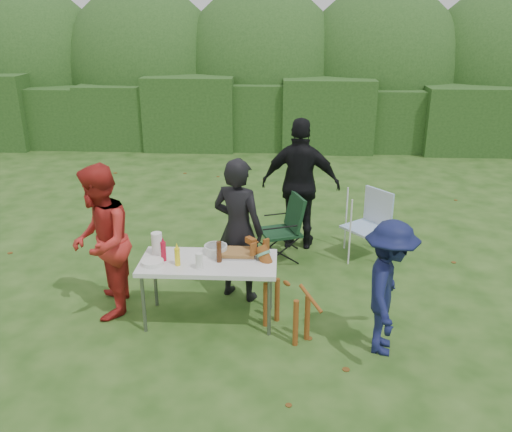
{
  "coord_description": "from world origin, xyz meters",
  "views": [
    {
      "loc": [
        0.63,
        -5.55,
        3.33
      ],
      "look_at": [
        0.32,
        0.51,
        1.0
      ],
      "focal_mm": 38.0,
      "sensor_mm": 36.0,
      "label": 1
    }
  ],
  "objects_px": {
    "person_cook": "(238,230)",
    "dog": "(286,295)",
    "camping_chair": "(280,228)",
    "person_red_jacket": "(101,242)",
    "person_black_puffy": "(301,185)",
    "lawn_chair": "(365,225)",
    "mustard_bottle": "(177,257)",
    "ketchup_bottle": "(163,251)",
    "child": "(388,288)",
    "beer_bottle": "(219,252)",
    "paper_towel_roll": "(157,244)",
    "folding_table": "(208,265)"
  },
  "relations": [
    {
      "from": "child",
      "to": "mustard_bottle",
      "type": "xyz_separation_m",
      "value": [
        -2.19,
        0.36,
        0.13
      ]
    },
    {
      "from": "lawn_chair",
      "to": "child",
      "type": "bearing_deg",
      "value": 48.49
    },
    {
      "from": "mustard_bottle",
      "to": "ketchup_bottle",
      "type": "height_order",
      "value": "ketchup_bottle"
    },
    {
      "from": "camping_chair",
      "to": "paper_towel_roll",
      "type": "height_order",
      "value": "paper_towel_roll"
    },
    {
      "from": "person_black_puffy",
      "to": "mustard_bottle",
      "type": "relative_size",
      "value": 9.62
    },
    {
      "from": "person_black_puffy",
      "to": "dog",
      "type": "bearing_deg",
      "value": 93.46
    },
    {
      "from": "lawn_chair",
      "to": "mustard_bottle",
      "type": "bearing_deg",
      "value": 0.9
    },
    {
      "from": "person_cook",
      "to": "lawn_chair",
      "type": "bearing_deg",
      "value": -120.34
    },
    {
      "from": "child",
      "to": "camping_chair",
      "type": "relative_size",
      "value": 1.52
    },
    {
      "from": "person_cook",
      "to": "dog",
      "type": "height_order",
      "value": "person_cook"
    },
    {
      "from": "person_black_puffy",
      "to": "lawn_chair",
      "type": "height_order",
      "value": "person_black_puffy"
    },
    {
      "from": "child",
      "to": "paper_towel_roll",
      "type": "xyz_separation_m",
      "value": [
        -2.47,
        0.62,
        0.16
      ]
    },
    {
      "from": "mustard_bottle",
      "to": "ketchup_bottle",
      "type": "bearing_deg",
      "value": 148.41
    },
    {
      "from": "person_red_jacket",
      "to": "beer_bottle",
      "type": "xyz_separation_m",
      "value": [
        1.34,
        -0.12,
        -0.03
      ]
    },
    {
      "from": "paper_towel_roll",
      "to": "beer_bottle",
      "type": "bearing_deg",
      "value": -12.44
    },
    {
      "from": "person_cook",
      "to": "mustard_bottle",
      "type": "distance_m",
      "value": 0.91
    },
    {
      "from": "person_cook",
      "to": "camping_chair",
      "type": "xyz_separation_m",
      "value": [
        0.49,
        1.08,
        -0.41
      ]
    },
    {
      "from": "person_red_jacket",
      "to": "dog",
      "type": "bearing_deg",
      "value": 69.99
    },
    {
      "from": "ketchup_bottle",
      "to": "beer_bottle",
      "type": "xyz_separation_m",
      "value": [
        0.61,
        -0.0,
        0.01
      ]
    },
    {
      "from": "ketchup_bottle",
      "to": "person_cook",
      "type": "bearing_deg",
      "value": 37.01
    },
    {
      "from": "beer_bottle",
      "to": "person_red_jacket",
      "type": "bearing_deg",
      "value": 174.72
    },
    {
      "from": "dog",
      "to": "lawn_chair",
      "type": "height_order",
      "value": "lawn_chair"
    },
    {
      "from": "dog",
      "to": "beer_bottle",
      "type": "bearing_deg",
      "value": 32.28
    },
    {
      "from": "person_cook",
      "to": "dog",
      "type": "xyz_separation_m",
      "value": [
        0.58,
        -0.79,
        -0.42
      ]
    },
    {
      "from": "dog",
      "to": "mustard_bottle",
      "type": "xyz_separation_m",
      "value": [
        -1.18,
        0.1,
        0.38
      ]
    },
    {
      "from": "child",
      "to": "lawn_chair",
      "type": "height_order",
      "value": "child"
    },
    {
      "from": "person_cook",
      "to": "ketchup_bottle",
      "type": "bearing_deg",
      "value": 60.7
    },
    {
      "from": "person_cook",
      "to": "camping_chair",
      "type": "bearing_deg",
      "value": -90.91
    },
    {
      "from": "lawn_chair",
      "to": "person_red_jacket",
      "type": "bearing_deg",
      "value": -11.17
    },
    {
      "from": "person_red_jacket",
      "to": "mustard_bottle",
      "type": "bearing_deg",
      "value": 64.77
    },
    {
      "from": "child",
      "to": "folding_table",
      "type": "bearing_deg",
      "value": 87.51
    },
    {
      "from": "paper_towel_roll",
      "to": "folding_table",
      "type": "bearing_deg",
      "value": -13.3
    },
    {
      "from": "person_black_puffy",
      "to": "dog",
      "type": "height_order",
      "value": "person_black_puffy"
    },
    {
      "from": "dog",
      "to": "paper_towel_roll",
      "type": "bearing_deg",
      "value": 33.67
    },
    {
      "from": "camping_chair",
      "to": "ketchup_bottle",
      "type": "xyz_separation_m",
      "value": [
        -1.27,
        -1.66,
        0.38
      ]
    },
    {
      "from": "person_black_puffy",
      "to": "dog",
      "type": "xyz_separation_m",
      "value": [
        -0.2,
        -2.34,
        -0.5
      ]
    },
    {
      "from": "folding_table",
      "to": "camping_chair",
      "type": "height_order",
      "value": "camping_chair"
    },
    {
      "from": "person_cook",
      "to": "paper_towel_roll",
      "type": "height_order",
      "value": "person_cook"
    },
    {
      "from": "person_cook",
      "to": "mustard_bottle",
      "type": "height_order",
      "value": "person_cook"
    },
    {
      "from": "mustard_bottle",
      "to": "person_cook",
      "type": "bearing_deg",
      "value": 49.0
    },
    {
      "from": "person_red_jacket",
      "to": "folding_table",
      "type": "bearing_deg",
      "value": 73.9
    },
    {
      "from": "person_black_puffy",
      "to": "paper_towel_roll",
      "type": "height_order",
      "value": "person_black_puffy"
    },
    {
      "from": "mustard_bottle",
      "to": "beer_bottle",
      "type": "relative_size",
      "value": 0.83
    },
    {
      "from": "dog",
      "to": "paper_towel_roll",
      "type": "relative_size",
      "value": 3.71
    },
    {
      "from": "child",
      "to": "dog",
      "type": "relative_size",
      "value": 1.48
    },
    {
      "from": "lawn_chair",
      "to": "dog",
      "type": "bearing_deg",
      "value": 22.08
    },
    {
      "from": "person_black_puffy",
      "to": "ketchup_bottle",
      "type": "relative_size",
      "value": 8.75
    },
    {
      "from": "person_red_jacket",
      "to": "paper_towel_roll",
      "type": "relative_size",
      "value": 6.83
    },
    {
      "from": "person_red_jacket",
      "to": "camping_chair",
      "type": "relative_size",
      "value": 1.89
    },
    {
      "from": "folding_table",
      "to": "person_red_jacket",
      "type": "bearing_deg",
      "value": 175.01
    }
  ]
}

